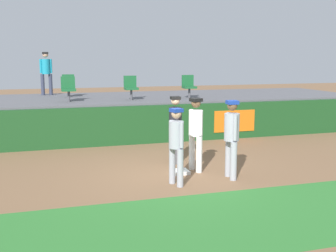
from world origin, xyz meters
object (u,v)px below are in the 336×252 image
(seat_front_left, at_px, (68,88))
(player_runner_visitor, at_px, (232,134))
(player_coach_visitor, at_px, (176,141))
(player_umpire, at_px, (175,125))
(first_base, at_px, (180,172))
(seat_back_left, at_px, (69,84))
(seat_front_right, at_px, (189,85))
(spectator_hooded, at_px, (46,70))
(seat_front_center, at_px, (131,86))
(player_fielder_home, at_px, (196,129))

(seat_front_left, bearing_deg, player_runner_visitor, -61.16)
(player_coach_visitor, height_order, seat_front_left, seat_front_left)
(player_coach_visitor, distance_m, player_umpire, 1.98)
(first_base, distance_m, seat_back_left, 7.48)
(seat_front_right, bearing_deg, seat_back_left, 156.68)
(first_base, distance_m, spectator_hooded, 8.76)
(player_coach_visitor, xyz_separation_m, seat_front_left, (-1.87, 6.01, 0.78))
(seat_front_right, distance_m, seat_front_center, 2.16)
(player_coach_visitor, height_order, seat_front_right, seat_front_right)
(player_runner_visitor, bearing_deg, spectator_hooded, -151.45)
(player_coach_visitor, bearing_deg, player_umpire, 145.55)
(spectator_hooded, bearing_deg, seat_front_left, 100.87)
(seat_front_left, bearing_deg, first_base, -66.57)
(seat_front_right, bearing_deg, player_runner_visitor, -100.20)
(seat_front_center, bearing_deg, spectator_hooded, 135.08)
(player_coach_visitor, bearing_deg, player_runner_visitor, 78.65)
(player_fielder_home, height_order, spectator_hooded, spectator_hooded)
(first_base, bearing_deg, player_coach_visitor, -113.81)
(spectator_hooded, bearing_deg, player_coach_visitor, 103.51)
(first_base, bearing_deg, seat_front_right, 68.35)
(player_umpire, bearing_deg, first_base, -8.65)
(player_coach_visitor, height_order, seat_front_center, seat_front_center)
(player_fielder_home, distance_m, player_coach_visitor, 1.27)
(player_umpire, relative_size, seat_front_left, 2.10)
(player_runner_visitor, distance_m, player_umpire, 1.91)
(seat_front_right, bearing_deg, seat_front_left, 180.00)
(player_fielder_home, distance_m, player_runner_visitor, 1.01)
(player_runner_visitor, bearing_deg, player_umpire, -151.61)
(player_fielder_home, bearing_deg, player_coach_visitor, -52.51)
(seat_front_left, bearing_deg, seat_front_center, -0.01)
(first_base, relative_size, player_fielder_home, 0.22)
(player_umpire, distance_m, seat_back_left, 6.41)
(seat_back_left, relative_size, seat_front_right, 1.00)
(player_umpire, xyz_separation_m, seat_back_left, (-2.34, 5.93, 0.74))
(player_runner_visitor, distance_m, seat_back_left, 8.31)
(seat_front_right, height_order, spectator_hooded, spectator_hooded)
(player_umpire, bearing_deg, player_coach_visitor, -14.32)
(player_runner_visitor, xyz_separation_m, player_coach_visitor, (-1.37, -0.14, -0.07))
(player_umpire, xyz_separation_m, spectator_hooded, (-3.12, 6.92, 1.24))
(seat_back_left, height_order, seat_front_center, same)
(player_coach_visitor, bearing_deg, seat_front_left, -179.92)
(seat_front_right, bearing_deg, first_base, -111.65)
(player_umpire, distance_m, spectator_hooded, 7.69)
(player_fielder_home, height_order, seat_front_center, seat_front_center)
(player_umpire, height_order, seat_front_right, seat_front_right)
(seat_back_left, bearing_deg, seat_front_center, -41.72)
(seat_front_right, relative_size, spectator_hooded, 0.50)
(spectator_hooded, bearing_deg, player_umpire, 111.73)
(first_base, height_order, spectator_hooded, spectator_hooded)
(seat_front_center, bearing_deg, seat_back_left, 138.28)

